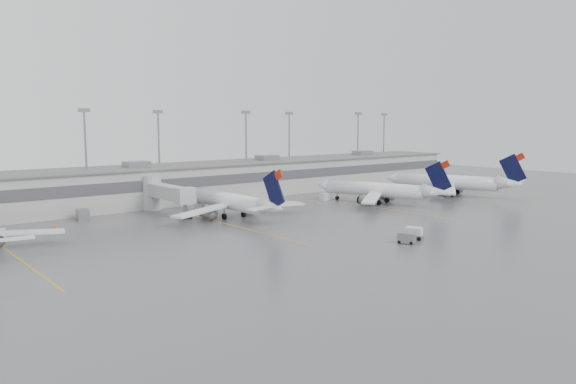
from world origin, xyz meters
TOP-DOWN VIEW (x-y plane):
  - ground at (0.00, 0.00)m, footprint 260.00×260.00m
  - terminal at (-0.01, 57.98)m, footprint 152.00×17.00m
  - light_masts at (0.00, 63.75)m, footprint 142.40×8.00m
  - jet_bridge_right at (-20.50, 45.72)m, footprint 4.00×17.20m
  - stand_markings at (-0.00, 24.00)m, footprint 105.25×40.00m
  - jet_mid_left at (-13.21, 31.32)m, footprint 27.87×31.21m
  - jet_mid_right at (22.07, 26.03)m, footprint 26.76×30.47m
  - jet_far_right at (46.05, 24.33)m, footprint 28.77×32.77m
  - baggage_tug at (-2.37, -2.31)m, footprint 2.81×3.37m
  - baggage_cart at (-5.57, -3.51)m, footprint 2.30×2.84m
  - gse_uld_b at (-13.65, 42.89)m, footprint 2.61×2.26m
  - gse_uld_c at (16.56, 37.79)m, footprint 2.32×1.59m
  - gse_loader at (-35.84, 46.36)m, footprint 2.50×3.48m
  - cone_a at (-42.22, 41.05)m, footprint 0.46×0.46m
  - cone_b at (-17.70, 31.54)m, footprint 0.46×0.46m
  - cone_c at (11.23, 34.97)m, footprint 0.38×0.38m
  - cone_d at (46.39, 40.86)m, footprint 0.47×0.47m

SIDE VIEW (x-z plane):
  - ground at x=0.00m, z-range 0.00..0.00m
  - stand_markings at x=0.00m, z-range 0.00..0.01m
  - cone_c at x=11.23m, z-range 0.00..0.61m
  - cone_a at x=-42.22m, z-range 0.00..0.73m
  - cone_b at x=-17.70m, z-range 0.00..0.74m
  - cone_d at x=46.39m, z-range 0.00..0.74m
  - baggage_tug at x=-2.37m, z-range -0.21..1.66m
  - gse_uld_b at x=-13.65m, z-range 0.00..1.56m
  - gse_uld_c at x=16.56m, z-range 0.00..1.61m
  - baggage_cart at x=-5.57m, z-range 0.03..1.63m
  - gse_loader at x=-35.84m, z-range 0.00..2.00m
  - jet_mid_left at x=-13.21m, z-range -1.91..8.19m
  - jet_mid_right at x=22.07m, z-range -1.92..8.24m
  - jet_far_right at x=46.05m, z-range -2.07..8.89m
  - jet_bridge_right at x=-20.50m, z-range 0.37..7.37m
  - terminal at x=-0.01m, z-range -0.55..8.90m
  - light_masts at x=0.00m, z-range 1.73..22.33m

